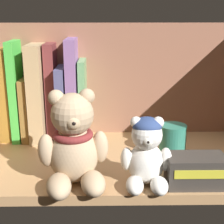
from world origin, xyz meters
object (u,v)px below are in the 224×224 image
object	(u,v)px
book_7	(63,102)
teddy_bear_larger	(74,145)
book_4	(28,107)
small_product_box	(195,170)
book_6	(53,91)
book_5	(39,91)
book_2	(7,94)
book_3	(18,90)
teddy_bear_smaller	(146,154)
pillar_candle	(173,140)
book_9	(83,99)
book_8	(73,89)

from	to	relation	value
book_7	teddy_bear_larger	world-z (taller)	book_7
book_4	small_product_box	size ratio (longest dim) A/B	1.45
book_6	book_5	bearing A→B (deg)	180.00
book_5	book_2	bearing A→B (deg)	180.00
book_3	teddy_bear_larger	distance (cm)	29.74
book_2	book_4	bearing A→B (deg)	0.00
book_6	teddy_bear_smaller	size ratio (longest dim) A/B	1.81
book_4	teddy_bear_larger	distance (cm)	28.24
book_3	book_7	world-z (taller)	book_3
book_2	pillar_candle	size ratio (longest dim) A/B	3.14
book_3	small_product_box	bearing A→B (deg)	-33.62
book_4	book_6	world-z (taller)	book_6
pillar_candle	book_2	bearing A→B (deg)	162.30
teddy_bear_smaller	small_product_box	world-z (taller)	teddy_bear_smaller
book_2	teddy_bear_larger	world-z (taller)	book_2
teddy_bear_larger	teddy_bear_smaller	bearing A→B (deg)	-2.65
book_5	book_7	world-z (taller)	book_5
book_6	book_7	xyz separation A→B (cm)	(2.60, 0.00, -2.72)
book_4	teddy_bear_larger	bearing A→B (deg)	-60.90
pillar_candle	small_product_box	bearing A→B (deg)	-81.91
book_3	teddy_bear_smaller	bearing A→B (deg)	-40.80
book_9	pillar_candle	distance (cm)	24.87
book_3	small_product_box	xyz separation A→B (cm)	(38.51, -25.60, -9.33)
small_product_box	teddy_bear_smaller	bearing A→B (deg)	178.08
teddy_bear_smaller	book_3	bearing A→B (deg)	139.20
book_5	book_8	distance (cm)	8.55
book_7	book_9	world-z (taller)	book_9
book_3	teddy_bear_smaller	world-z (taller)	book_3
book_4	teddy_bear_smaller	xyz separation A→B (cm)	(27.07, -25.30, -1.55)
book_7	teddy_bear_smaller	world-z (taller)	book_7
book_7	book_8	distance (cm)	4.24
book_7	small_product_box	world-z (taller)	book_7
book_4	small_product_box	xyz separation A→B (cm)	(36.28, -25.60, -4.89)
book_6	teddy_bear_larger	size ratio (longest dim) A/B	1.32
book_3	book_9	bearing A→B (deg)	0.00
book_6	book_8	size ratio (longest dim) A/B	0.95
book_5	pillar_candle	bearing A→B (deg)	-21.82
book_2	book_3	bearing A→B (deg)	0.00
teddy_bear_smaller	teddy_bear_larger	bearing A→B (deg)	177.35
book_2	book_8	xyz separation A→B (cm)	(16.52, 0.00, 1.20)
book_9	teddy_bear_smaller	size ratio (longest dim) A/B	1.52
book_9	teddy_bear_larger	xyz separation A→B (cm)	(-0.20, -24.68, -2.27)
book_7	teddy_bear_larger	bearing A→B (deg)	-78.89
book_4	book_5	world-z (taller)	book_5
book_9	teddy_bear_larger	size ratio (longest dim) A/B	1.11
book_5	teddy_bear_smaller	bearing A→B (deg)	-46.43
book_2	book_8	size ratio (longest dim) A/B	0.90
book_3	teddy_bear_larger	bearing A→B (deg)	-57.09
book_7	teddy_bear_smaller	bearing A→B (deg)	-54.29
book_7	small_product_box	bearing A→B (deg)	-43.08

